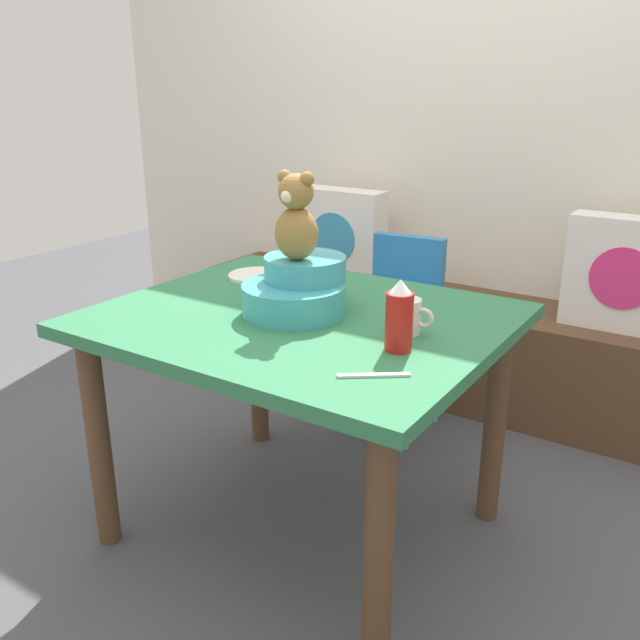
{
  "coord_description": "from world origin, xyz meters",
  "views": [
    {
      "loc": [
        1.07,
        -1.53,
        1.38
      ],
      "look_at": [
        0.0,
        0.1,
        0.69
      ],
      "focal_mm": 37.9,
      "sensor_mm": 36.0,
      "label": 1
    }
  ],
  "objects": [
    {
      "name": "ground_plane",
      "position": [
        0.0,
        0.0,
        0.0
      ],
      "size": [
        8.0,
        8.0,
        0.0
      ],
      "primitive_type": "plane",
      "color": "#4C4C51"
    },
    {
      "name": "back_wall",
      "position": [
        0.0,
        1.5,
        1.3
      ],
      "size": [
        4.4,
        0.1,
        2.6
      ],
      "primitive_type": "cube",
      "color": "silver",
      "rests_on": "ground_plane"
    },
    {
      "name": "window_bench",
      "position": [
        0.0,
        1.23,
        0.23
      ],
      "size": [
        2.6,
        0.44,
        0.46
      ],
      "primitive_type": "cube",
      "color": "brown",
      "rests_on": "ground_plane"
    },
    {
      "name": "pillow_floral_left",
      "position": [
        -0.61,
        1.21,
        0.68
      ],
      "size": [
        0.44,
        0.15,
        0.44
      ],
      "color": "white",
      "rests_on": "window_bench"
    },
    {
      "name": "pillow_floral_right",
      "position": [
        0.68,
        1.21,
        0.68
      ],
      "size": [
        0.44,
        0.15,
        0.44
      ],
      "color": "white",
      "rests_on": "window_bench"
    },
    {
      "name": "book_stack",
      "position": [
        -0.22,
        1.23,
        0.5
      ],
      "size": [
        0.2,
        0.14,
        0.07
      ],
      "primitive_type": "cube",
      "color": "tan",
      "rests_on": "window_bench"
    },
    {
      "name": "dining_table",
      "position": [
        0.0,
        0.0,
        0.63
      ],
      "size": [
        1.14,
        0.96,
        0.74
      ],
      "color": "#2D7247",
      "rests_on": "ground_plane"
    },
    {
      "name": "highchair",
      "position": [
        -0.09,
        0.79,
        0.52
      ],
      "size": [
        0.34,
        0.47,
        0.79
      ],
      "color": "#2672B2",
      "rests_on": "ground_plane"
    },
    {
      "name": "infant_seat_teal",
      "position": [
        -0.01,
        0.0,
        0.81
      ],
      "size": [
        0.3,
        0.33,
        0.16
      ],
      "color": "teal",
      "rests_on": "dining_table"
    },
    {
      "name": "teddy_bear",
      "position": [
        -0.01,
        0.0,
        1.02
      ],
      "size": [
        0.13,
        0.12,
        0.25
      ],
      "color": "olive",
      "rests_on": "infant_seat_teal"
    },
    {
      "name": "ketchup_bottle",
      "position": [
        0.37,
        -0.1,
        0.83
      ],
      "size": [
        0.07,
        0.07,
        0.18
      ],
      "color": "red",
      "rests_on": "dining_table"
    },
    {
      "name": "coffee_mug",
      "position": [
        0.33,
        0.02,
        0.79
      ],
      "size": [
        0.12,
        0.08,
        0.09
      ],
      "color": "silver",
      "rests_on": "dining_table"
    },
    {
      "name": "dinner_plate_near",
      "position": [
        -0.35,
        0.23,
        0.75
      ],
      "size": [
        0.2,
        0.2,
        0.01
      ],
      "primitive_type": "cylinder",
      "color": "white",
      "rests_on": "dining_table"
    },
    {
      "name": "cell_phone",
      "position": [
        -0.13,
        0.3,
        0.74
      ],
      "size": [
        0.15,
        0.09,
        0.01
      ],
      "primitive_type": "cube",
      "rotation": [
        0.0,
        0.0,
        1.46
      ],
      "color": "black",
      "rests_on": "dining_table"
    },
    {
      "name": "table_fork",
      "position": [
        0.39,
        -0.28,
        0.74
      ],
      "size": [
        0.15,
        0.11,
        0.01
      ],
      "primitive_type": "cube",
      "rotation": [
        0.0,
        0.0,
        2.2
      ],
      "color": "silver",
      "rests_on": "dining_table"
    }
  ]
}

